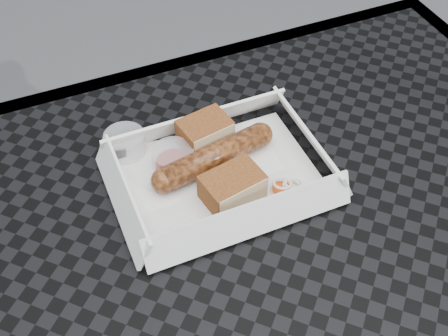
# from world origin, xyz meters

# --- Properties ---
(patio_table) EXTENTS (0.80, 0.80, 0.74)m
(patio_table) POSITION_xyz_m (0.00, 0.00, 0.67)
(patio_table) COLOR black
(patio_table) RESTS_ON ground
(food_tray) EXTENTS (0.22, 0.15, 0.00)m
(food_tray) POSITION_xyz_m (-0.05, 0.16, 0.75)
(food_tray) COLOR white
(food_tray) RESTS_ON patio_table
(bratwurst) EXTENTS (0.16, 0.05, 0.03)m
(bratwurst) POSITION_xyz_m (-0.05, 0.18, 0.76)
(bratwurst) COLOR brown
(bratwurst) RESTS_ON food_tray
(bread_near) EXTENTS (0.07, 0.05, 0.04)m
(bread_near) POSITION_xyz_m (-0.05, 0.22, 0.77)
(bread_near) COLOR brown
(bread_near) RESTS_ON food_tray
(bread_far) EXTENTS (0.07, 0.06, 0.03)m
(bread_far) POSITION_xyz_m (-0.05, 0.13, 0.77)
(bread_far) COLOR brown
(bread_far) RESTS_ON food_tray
(veg_garnish) EXTENTS (0.03, 0.03, 0.00)m
(veg_garnish) POSITION_xyz_m (0.01, 0.10, 0.75)
(veg_garnish) COLOR #F3450A
(veg_garnish) RESTS_ON food_tray
(napkin) EXTENTS (0.15, 0.15, 0.00)m
(napkin) POSITION_xyz_m (-0.10, 0.18, 0.75)
(napkin) COLOR white
(napkin) RESTS_ON patio_table
(condiment_cup_sauce) EXTENTS (0.05, 0.05, 0.03)m
(condiment_cup_sauce) POSITION_xyz_m (-0.10, 0.20, 0.76)
(condiment_cup_sauce) COLOR maroon
(condiment_cup_sauce) RESTS_ON patio_table
(condiment_cup_empty) EXTENTS (0.05, 0.05, 0.03)m
(condiment_cup_empty) POSITION_xyz_m (-0.14, 0.24, 0.76)
(condiment_cup_empty) COLOR silver
(condiment_cup_empty) RESTS_ON patio_table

